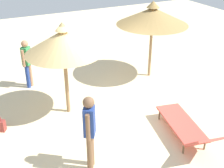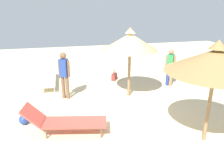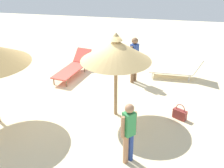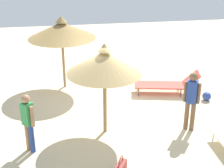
# 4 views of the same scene
# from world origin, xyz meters

# --- Properties ---
(ground) EXTENTS (24.00, 24.00, 0.10)m
(ground) POSITION_xyz_m (0.00, 0.00, -0.05)
(ground) COLOR beige
(parasol_umbrella_center) EXTENTS (2.03, 2.03, 2.60)m
(parasol_umbrella_center) POSITION_xyz_m (-1.03, 0.73, 2.08)
(parasol_umbrella_center) COLOR olive
(parasol_umbrella_center) RESTS_ON ground
(parasol_umbrella_back) EXTENTS (2.38, 2.38, 2.63)m
(parasol_umbrella_back) POSITION_xyz_m (2.32, 1.76, 2.14)
(parasol_umbrella_back) COLOR olive
(parasol_umbrella_back) RESTS_ON ground
(lounge_chair_edge) EXTENTS (1.09, 2.32, 0.82)m
(lounge_chair_edge) POSITION_xyz_m (1.12, -1.81, 0.38)
(lounge_chair_edge) COLOR #CC4C3F
(lounge_chair_edge) RESTS_ON ground
(person_standing_near_right) EXTENTS (0.33, 0.34, 1.60)m
(person_standing_near_right) POSITION_xyz_m (-1.69, 2.76, 0.90)
(person_standing_near_right) COLOR navy
(person_standing_near_right) RESTS_ON ground
(person_standing_far_left) EXTENTS (0.33, 0.41, 1.75)m
(person_standing_far_left) POSITION_xyz_m (-1.32, -1.66, 1.01)
(person_standing_far_left) COLOR brown
(person_standing_far_left) RESTS_ON ground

